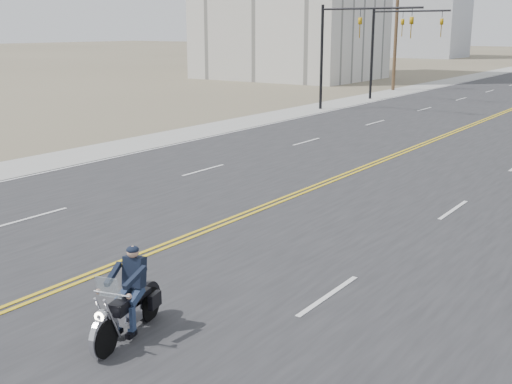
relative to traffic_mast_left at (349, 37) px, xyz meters
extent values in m
plane|color=#776D56|center=(8.98, -32.00, -4.94)|extent=(400.00, 400.00, 0.00)
cube|color=#A5A5A0|center=(-2.52, 38.00, -4.93)|extent=(3.00, 200.00, 0.01)
cylinder|color=black|center=(-2.02, 0.00, -1.44)|extent=(0.20, 0.20, 7.00)
cylinder|color=black|center=(1.48, 0.00, 1.76)|extent=(7.00, 0.14, 0.14)
imported|color=#BF8C0C|center=(0.78, 0.00, 1.11)|extent=(0.21, 0.26, 1.30)
imported|color=#BF8C0C|center=(4.28, 0.00, 1.11)|extent=(0.21, 0.26, 1.30)
cylinder|color=black|center=(-2.02, 8.00, -1.44)|extent=(0.20, 0.20, 7.00)
cylinder|color=black|center=(0.98, 8.00, 1.76)|extent=(6.00, 0.14, 0.14)
imported|color=#BF8C0C|center=(0.38, 8.00, 1.11)|extent=(0.21, 0.26, 1.30)
imported|color=#BF8C0C|center=(3.38, 8.00, 1.11)|extent=(0.21, 0.26, 1.30)
cylinder|color=brown|center=(-3.52, 16.00, 0.31)|extent=(0.30, 0.30, 10.50)
cube|color=#ADB2B7|center=(-41.02, 98.00, 3.06)|extent=(12.00, 12.00, 16.00)
camera|label=1|loc=(19.91, -39.13, 0.55)|focal=45.00mm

